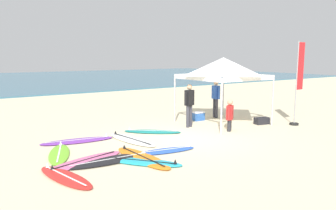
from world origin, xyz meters
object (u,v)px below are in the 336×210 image
(surfboard_blue, at_px, (167,150))
(surfboard_orange, at_px, (142,157))
(surfboard_purple, at_px, (78,141))
(person_blue, at_px, (216,96))
(surfboard_white, at_px, (132,140))
(surfboard_red, at_px, (65,177))
(canopy_tent, at_px, (223,66))
(gear_bag_near_tent, at_px, (262,121))
(surfboard_cyan, at_px, (144,162))
(surfboard_lime, at_px, (59,154))
(person_black, at_px, (189,102))
(surfboard_black, at_px, (110,160))
(surfboard_teal, at_px, (152,131))
(cooler_box, at_px, (198,116))
(banner_flag, at_px, (298,87))
(person_red, at_px, (230,114))
(surfboard_pink, at_px, (85,161))

(surfboard_blue, xyz_separation_m, surfboard_orange, (-0.93, -0.17, -0.00))
(surfboard_purple, height_order, person_blue, person_blue)
(surfboard_white, relative_size, person_blue, 1.40)
(surfboard_orange, relative_size, surfboard_red, 1.16)
(canopy_tent, bearing_deg, gear_bag_near_tent, -39.68)
(canopy_tent, distance_m, surfboard_cyan, 6.35)
(surfboard_lime, bearing_deg, person_black, 8.51)
(surfboard_black, height_order, surfboard_red, same)
(surfboard_white, xyz_separation_m, surfboard_orange, (-0.68, -1.87, -0.00))
(surfboard_teal, height_order, cooler_box, cooler_box)
(person_blue, relative_size, banner_flag, 0.50)
(surfboard_teal, distance_m, banner_flag, 6.22)
(surfboard_lime, distance_m, person_blue, 7.83)
(person_black, xyz_separation_m, person_red, (0.82, -1.41, -0.33))
(surfboard_white, bearing_deg, person_black, 11.20)
(surfboard_purple, xyz_separation_m, person_black, (4.43, -0.32, 0.95))
(surfboard_cyan, xyz_separation_m, cooler_box, (4.91, 3.63, 0.16))
(surfboard_orange, height_order, surfboard_pink, same)
(surfboard_black, distance_m, banner_flag, 8.47)
(surfboard_cyan, xyz_separation_m, banner_flag, (7.65, 0.65, 1.54))
(surfboard_pink, distance_m, person_blue, 7.77)
(surfboard_white, xyz_separation_m, cooler_box, (4.08, 1.42, 0.16))
(banner_flag, bearing_deg, gear_bag_near_tent, 140.95)
(surfboard_blue, distance_m, person_blue, 5.89)
(banner_flag, bearing_deg, surfboard_cyan, -175.16)
(surfboard_white, relative_size, cooler_box, 4.78)
(surfboard_blue, xyz_separation_m, surfboard_purple, (-1.78, 2.60, -0.00))
(surfboard_lime, xyz_separation_m, surfboard_blue, (2.71, -1.48, 0.00))
(surfboard_cyan, distance_m, gear_bag_near_tent, 6.75)
(surfboard_purple, height_order, gear_bag_near_tent, gear_bag_near_tent)
(surfboard_lime, height_order, surfboard_red, same)
(banner_flag, bearing_deg, surfboard_black, -179.89)
(canopy_tent, bearing_deg, surfboard_orange, -156.65)
(surfboard_white, relative_size, surfboard_cyan, 1.18)
(surfboard_white, height_order, banner_flag, banner_flag)
(surfboard_pink, height_order, person_black, person_black)
(cooler_box, bearing_deg, person_blue, 2.08)
(surfboard_white, bearing_deg, gear_bag_near_tent, -6.92)
(surfboard_white, height_order, surfboard_teal, same)
(person_black, bearing_deg, surfboard_red, -155.02)
(surfboard_teal, distance_m, gear_bag_near_tent, 4.74)
(surfboard_blue, xyz_separation_m, surfboard_teal, (0.94, 2.32, -0.00))
(surfboard_white, relative_size, banner_flag, 0.70)
(surfboard_lime, relative_size, surfboard_blue, 1.13)
(surfboard_cyan, bearing_deg, surfboard_blue, 25.12)
(surfboard_pink, relative_size, person_black, 1.41)
(surfboard_lime, bearing_deg, person_blue, 12.49)
(surfboard_black, height_order, surfboard_purple, same)
(surfboard_white, xyz_separation_m, surfboard_pink, (-2.08, -1.28, 0.00))
(surfboard_white, height_order, person_blue, person_blue)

